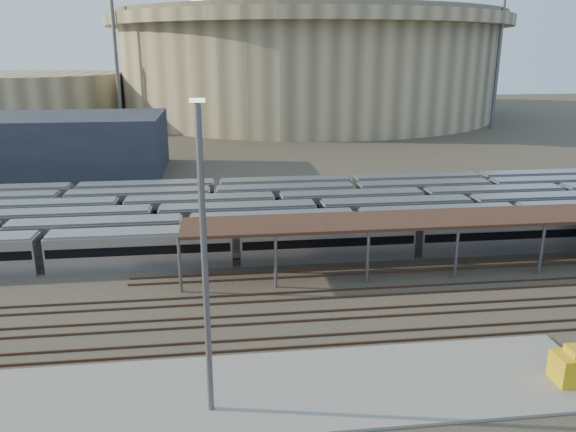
# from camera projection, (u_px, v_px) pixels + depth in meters

# --- Properties ---
(ground) EXTENTS (420.00, 420.00, 0.00)m
(ground) POSITION_uv_depth(u_px,v_px,m) (271.00, 293.00, 50.26)
(ground) COLOR #383026
(ground) RESTS_ON ground
(apron) EXTENTS (50.00, 9.00, 0.20)m
(apron) POSITION_uv_depth(u_px,v_px,m) (214.00, 395.00, 35.38)
(apron) COLOR gray
(apron) RESTS_ON ground
(subway_trains) EXTENTS (127.16, 23.90, 3.60)m
(subway_trains) POSITION_uv_depth(u_px,v_px,m) (242.00, 216.00, 67.11)
(subway_trains) COLOR #B4B3B8
(subway_trains) RESTS_ON ground
(inspection_shed) EXTENTS (60.30, 6.00, 5.30)m
(inspection_shed) POSITION_uv_depth(u_px,v_px,m) (489.00, 218.00, 55.21)
(inspection_shed) COLOR #59585E
(inspection_shed) RESTS_ON ground
(empty_tracks) EXTENTS (170.00, 9.62, 0.18)m
(empty_tracks) POSITION_uv_depth(u_px,v_px,m) (277.00, 318.00, 45.48)
(empty_tracks) COLOR #4C3323
(empty_tracks) RESTS_ON ground
(stadium) EXTENTS (124.00, 124.00, 32.50)m
(stadium) POSITION_uv_depth(u_px,v_px,m) (307.00, 63.00, 181.52)
(stadium) COLOR tan
(stadium) RESTS_ON ground
(secondary_arena) EXTENTS (56.00, 56.00, 14.00)m
(secondary_arena) POSITION_uv_depth(u_px,v_px,m) (26.00, 98.00, 164.76)
(secondary_arena) COLOR tan
(secondary_arena) RESTS_ON ground
(service_building) EXTENTS (42.00, 20.00, 10.00)m
(service_building) POSITION_uv_depth(u_px,v_px,m) (40.00, 145.00, 96.98)
(service_building) COLOR #1E232D
(service_building) RESTS_ON ground
(floodlight_0) EXTENTS (4.00, 1.00, 38.40)m
(floodlight_0) POSITION_uv_depth(u_px,v_px,m) (115.00, 50.00, 145.35)
(floodlight_0) COLOR #59585E
(floodlight_0) RESTS_ON ground
(floodlight_2) EXTENTS (4.00, 1.00, 38.40)m
(floodlight_2) POSITION_uv_depth(u_px,v_px,m) (499.00, 50.00, 147.59)
(floodlight_2) COLOR #59585E
(floodlight_2) RESTS_ON ground
(floodlight_3) EXTENTS (4.00, 1.00, 38.40)m
(floodlight_3) POSITION_uv_depth(u_px,v_px,m) (199.00, 49.00, 195.22)
(floodlight_3) COLOR #59585E
(floodlight_3) RESTS_ON ground
(yard_light_pole) EXTENTS (0.80, 0.36, 18.43)m
(yard_light_pole) POSITION_uv_depth(u_px,v_px,m) (205.00, 265.00, 31.19)
(yard_light_pole) COLOR #59585E
(yard_light_pole) RESTS_ON apron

